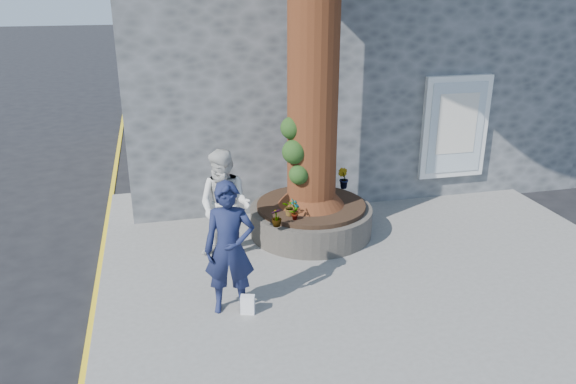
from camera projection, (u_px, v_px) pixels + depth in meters
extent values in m
plane|color=black|center=(296.00, 297.00, 8.79)|extent=(120.00, 120.00, 0.00)
cube|color=slate|center=(363.00, 255.00, 10.01)|extent=(9.00, 8.00, 0.12)
cube|color=yellow|center=(97.00, 288.00, 9.04)|extent=(0.10, 30.00, 0.01)
cube|color=#484B4D|center=(321.00, 47.00, 14.82)|extent=(10.00, 8.00, 6.00)
cube|color=white|center=(455.00, 127.00, 11.98)|extent=(1.50, 0.12, 2.20)
cube|color=silver|center=(456.00, 128.00, 11.93)|extent=(1.25, 0.04, 1.95)
cube|color=silver|center=(457.00, 124.00, 11.87)|extent=(0.90, 0.02, 1.30)
cylinder|color=black|center=(311.00, 220.00, 10.65)|extent=(2.30, 2.30, 0.52)
cylinder|color=black|center=(311.00, 206.00, 10.54)|extent=(2.04, 2.04, 0.08)
cone|color=#422110|center=(311.00, 186.00, 10.41)|extent=(1.24, 1.24, 0.70)
sphere|color=#173913|center=(294.00, 152.00, 9.88)|extent=(0.44, 0.44, 0.44)
sphere|color=#173913|center=(299.00, 175.00, 9.94)|extent=(0.36, 0.36, 0.36)
sphere|color=#173913|center=(292.00, 128.00, 9.84)|extent=(0.40, 0.40, 0.40)
imported|color=#161D3E|center=(229.00, 249.00, 7.90)|extent=(0.79, 0.60, 1.98)
imported|color=silver|center=(225.00, 206.00, 9.43)|extent=(1.19, 1.12, 1.94)
cube|color=white|center=(248.00, 305.00, 8.11)|extent=(0.23, 0.17, 0.28)
imported|color=gray|center=(295.00, 209.00, 9.75)|extent=(0.24, 0.25, 0.39)
imported|color=gray|center=(343.00, 178.00, 11.25)|extent=(0.31, 0.31, 0.41)
imported|color=gray|center=(277.00, 217.00, 9.52)|extent=(0.23, 0.23, 0.32)
imported|color=gray|center=(290.00, 208.00, 9.95)|extent=(0.36, 0.36, 0.30)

